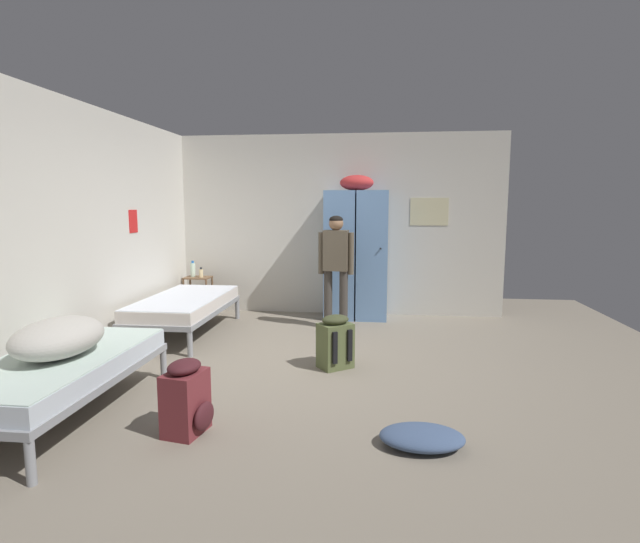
# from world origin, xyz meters

# --- Properties ---
(ground_plane) EXTENTS (8.05, 8.05, 0.00)m
(ground_plane) POSITION_xyz_m (0.00, 0.00, 0.00)
(ground_plane) COLOR gray
(room_backdrop) EXTENTS (4.90, 5.09, 2.69)m
(room_backdrop) POSITION_xyz_m (-1.22, 1.26, 1.34)
(room_backdrop) COLOR beige
(room_backdrop) RESTS_ON ground_plane
(locker_bank) EXTENTS (0.90, 0.55, 2.07)m
(locker_bank) POSITION_xyz_m (0.29, 2.24, 0.97)
(locker_bank) COLOR #6B93C6
(locker_bank) RESTS_ON ground_plane
(shelf_unit) EXTENTS (0.38, 0.30, 0.57)m
(shelf_unit) POSITION_xyz_m (-2.09, 2.21, 0.35)
(shelf_unit) COLOR brown
(shelf_unit) RESTS_ON ground_plane
(bed_left_rear) EXTENTS (0.90, 1.90, 0.49)m
(bed_left_rear) POSITION_xyz_m (-1.84, 1.06, 0.38)
(bed_left_rear) COLOR gray
(bed_left_rear) RESTS_ON ground_plane
(bed_left_front) EXTENTS (0.90, 1.90, 0.49)m
(bed_left_front) POSITION_xyz_m (-1.84, -1.46, 0.38)
(bed_left_front) COLOR gray
(bed_left_front) RESTS_ON ground_plane
(bedding_heap) EXTENTS (0.59, 0.83, 0.30)m
(bedding_heap) POSITION_xyz_m (-1.83, -1.46, 0.64)
(bedding_heap) COLOR #B7B2A8
(bedding_heap) RESTS_ON bed_left_front
(person_traveler) EXTENTS (0.48, 0.21, 1.51)m
(person_traveler) POSITION_xyz_m (0.06, 1.59, 0.91)
(person_traveler) COLOR #3D3833
(person_traveler) RESTS_ON ground_plane
(water_bottle) EXTENTS (0.07, 0.07, 0.24)m
(water_bottle) POSITION_xyz_m (-2.17, 2.23, 0.68)
(water_bottle) COLOR silver
(water_bottle) RESTS_ON shelf_unit
(lotion_bottle) EXTENTS (0.06, 0.06, 0.15)m
(lotion_bottle) POSITION_xyz_m (-2.02, 2.17, 0.64)
(lotion_bottle) COLOR beige
(lotion_bottle) RESTS_ON shelf_unit
(backpack_olive) EXTENTS (0.41, 0.42, 0.55)m
(backpack_olive) POSITION_xyz_m (0.18, -0.03, 0.26)
(backpack_olive) COLOR #566038
(backpack_olive) RESTS_ON ground_plane
(backpack_maroon) EXTENTS (0.37, 0.36, 0.55)m
(backpack_maroon) POSITION_xyz_m (-0.75, -1.62, 0.26)
(backpack_maroon) COLOR maroon
(backpack_maroon) RESTS_ON ground_plane
(clothes_pile_denim) EXTENTS (0.59, 0.40, 0.13)m
(clothes_pile_denim) POSITION_xyz_m (0.93, -1.63, 0.07)
(clothes_pile_denim) COLOR #42567A
(clothes_pile_denim) RESTS_ON ground_plane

